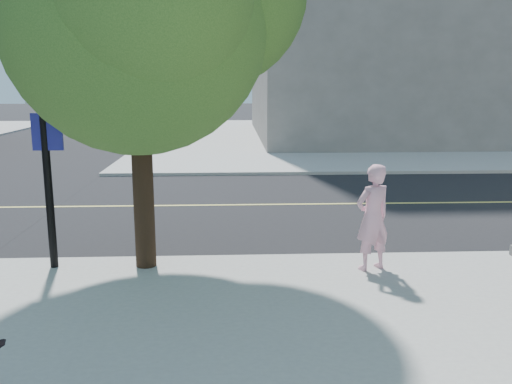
{
  "coord_description": "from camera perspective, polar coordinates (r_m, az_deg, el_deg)",
  "views": [
    {
      "loc": [
        3.43,
        -9.37,
        3.17
      ],
      "look_at": [
        3.86,
        -0.17,
        1.3
      ],
      "focal_mm": 38.47,
      "sensor_mm": 36.0,
      "label": 1
    }
  ],
  "objects": [
    {
      "name": "road_ew",
      "position": [
        14.64,
        -16.16,
        -1.46
      ],
      "size": [
        140.0,
        9.0,
        0.01
      ],
      "primitive_type": "cube",
      "color": "black",
      "rests_on": "ground"
    },
    {
      "name": "filler_ne",
      "position": [
        33.34,
        16.64,
        17.84
      ],
      "size": [
        18.0,
        16.0,
        14.0
      ],
      "primitive_type": "cube",
      "color": "slate",
      "rests_on": "sidewalk_ne"
    },
    {
      "name": "sidewalk_ne",
      "position": [
        32.62,
        15.39,
        5.61
      ],
      "size": [
        29.0,
        25.0,
        0.12
      ],
      "primitive_type": "cube",
      "color": "#A6A6A2",
      "rests_on": "ground"
    },
    {
      "name": "ground",
      "position": [
        10.47,
        -21.81,
        -7.0
      ],
      "size": [
        140.0,
        140.0,
        0.0
      ],
      "primitive_type": "plane",
      "color": "black",
      "rests_on": "ground"
    },
    {
      "name": "man_on_phone",
      "position": [
        9.1,
        12.03,
        -2.6
      ],
      "size": [
        0.76,
        0.65,
        1.75
      ],
      "primitive_type": "imported",
      "rotation": [
        0.0,
        0.0,
        3.57
      ],
      "color": "#E9A4BA",
      "rests_on": "sidewalk_se"
    }
  ]
}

